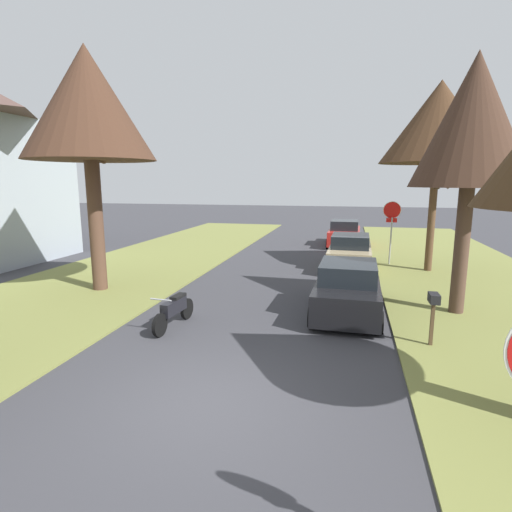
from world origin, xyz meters
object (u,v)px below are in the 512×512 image
Objects in this scene: curbside_mailbox at (434,304)px; street_tree_left_mid_a at (88,105)px; street_tree_right_mid_a at (473,123)px; stop_sign_far at (392,219)px; parked_sedan_black at (348,289)px; parked_motorcycle at (174,310)px; parked_sedan_red at (344,234)px; street_tree_right_mid_b at (439,123)px; parked_sedan_tan at (350,253)px.

street_tree_left_mid_a is at bearing 165.34° from curbside_mailbox.
street_tree_right_mid_a is 12.03m from street_tree_left_mid_a.
street_tree_left_mid_a is 6.58× the size of curbside_mailbox.
stop_sign_far is 9.94m from curbside_mailbox.
parked_motorcycle is (-4.57, -2.36, -0.24)m from parked_sedan_black.
parked_sedan_black reaches higher than parked_motorcycle.
curbside_mailbox is (6.55, 0.11, 0.57)m from parked_motorcycle.
street_tree_right_mid_a is 5.79m from parked_sedan_black.
parked_sedan_red is 15.76m from curbside_mailbox.
street_tree_right_mid_b is at bearing 26.25° from street_tree_left_mid_a.
street_tree_right_mid_b is 0.95× the size of street_tree_left_mid_a.
stop_sign_far is 0.40× the size of street_tree_right_mid_a.
curbside_mailbox is (0.10, -9.87, -1.13)m from stop_sign_far.
parked_motorcycle is at bearing -152.71° from parked_sedan_black.
parked_sedan_tan is 3.50× the size of curbside_mailbox.
parked_sedan_tan is 8.94m from curbside_mailbox.
parked_sedan_black is at bearing -103.84° from stop_sign_far.
stop_sign_far reaches higher than parked_sedan_black.
street_tree_left_mid_a is 7.88m from parked_motorcycle.
parked_sedan_tan is at bearing 102.49° from curbside_mailbox.
street_tree_right_mid_a is 9.72m from parked_motorcycle.
curbside_mailbox is (-1.22, -2.85, -4.46)m from street_tree_right_mid_a.
street_tree_right_mid_b is 13.63m from street_tree_left_mid_a.
parked_sedan_red is 2.17× the size of parked_motorcycle.
street_tree_right_mid_b is 6.26× the size of curbside_mailbox.
parked_sedan_red is at bearing 56.33° from street_tree_left_mid_a.
parked_sedan_black and parked_sedan_red have the same top height.
street_tree_left_mid_a is 10.52m from parked_sedan_black.
street_tree_right_mid_b reaches higher than parked_sedan_tan.
street_tree_left_mid_a is 1.88× the size of parked_sedan_red.
street_tree_right_mid_b is 9.30m from parked_sedan_black.
curbside_mailbox is at bearing -14.66° from street_tree_left_mid_a.
parked_sedan_tan is (-3.15, 5.87, -4.79)m from street_tree_right_mid_a.
parked_sedan_red is at bearing 98.31° from curbside_mailbox.
street_tree_right_mid_b is at bearing 2.18° from parked_sedan_tan.
parked_sedan_red is at bearing 105.33° from street_tree_right_mid_a.
parked_sedan_black is at bearing -3.74° from street_tree_left_mid_a.
street_tree_right_mid_a is 0.93× the size of street_tree_right_mid_b.
parked_motorcycle is at bearing -122.86° from stop_sign_far.
stop_sign_far reaches higher than parked_sedan_red.
street_tree_right_mid_b is at bearing -33.59° from stop_sign_far.
parked_sedan_black is 1.00× the size of parked_sedan_red.
stop_sign_far is 0.67× the size of parked_sedan_tan.
street_tree_left_mid_a is 4.08× the size of parked_motorcycle.
parked_motorcycle is at bearing -34.74° from street_tree_left_mid_a.
street_tree_left_mid_a reaches higher than parked_motorcycle.
parked_sedan_tan and parked_sedan_red have the same top height.
stop_sign_far is 0.35× the size of street_tree_left_mid_a.
street_tree_right_mid_a is 5.80× the size of curbside_mailbox.
stop_sign_far is at bearing -69.17° from parked_sedan_red.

